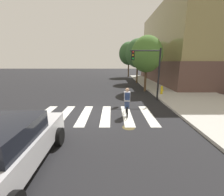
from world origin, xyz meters
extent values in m
plane|color=black|center=(0.00, 0.00, 0.00)|extent=(120.00, 120.00, 0.00)
cube|color=silver|center=(-2.72, 0.00, 0.01)|extent=(0.55, 3.54, 0.01)
cube|color=silver|center=(-1.43, 0.00, 0.01)|extent=(0.55, 3.54, 0.01)
cube|color=silver|center=(-0.15, 0.00, 0.01)|extent=(0.55, 3.54, 0.01)
cube|color=silver|center=(1.14, 0.00, 0.01)|extent=(0.55, 3.54, 0.01)
cube|color=silver|center=(2.42, 0.00, 0.01)|extent=(0.55, 3.54, 0.01)
cube|color=silver|center=(3.71, 0.00, 0.01)|extent=(0.55, 3.54, 0.01)
cylinder|color=#473D1E|center=(2.34, -1.75, 0.00)|extent=(0.64, 0.64, 0.01)
cube|color=#B7B7BC|center=(-1.48, -4.78, 0.69)|extent=(1.96, 4.64, 0.70)
cube|color=black|center=(-1.47, -4.93, 1.31)|extent=(1.70, 2.24, 0.55)
cylinder|color=black|center=(-2.48, -3.33, 0.34)|extent=(0.26, 0.69, 0.68)
cylinder|color=black|center=(-0.55, -3.28, 0.34)|extent=(0.26, 0.69, 0.68)
torus|color=black|center=(2.38, -0.43, 0.33)|extent=(0.09, 0.66, 0.66)
torus|color=black|center=(2.43, 0.62, 0.33)|extent=(0.09, 0.66, 0.66)
cylinder|color=#1972BF|center=(2.41, 0.09, 0.61)|extent=(0.09, 0.89, 0.05)
cylinder|color=#1972BF|center=(2.40, -0.06, 0.68)|extent=(0.04, 0.04, 0.45)
cube|color=#384772|center=(2.40, -0.06, 0.73)|extent=(0.29, 0.21, 0.56)
cube|color=silver|center=(2.40, -0.06, 1.18)|extent=(0.37, 0.26, 0.56)
sphere|color=tan|center=(2.40, -0.06, 1.58)|extent=(0.22, 0.22, 0.22)
cube|color=navy|center=(2.39, -0.24, 1.23)|extent=(0.29, 0.17, 0.40)
cylinder|color=black|center=(5.31, 3.62, 2.10)|extent=(0.14, 0.14, 4.20)
cylinder|color=black|center=(4.11, 3.62, 4.00)|extent=(2.40, 0.10, 0.10)
cube|color=black|center=(3.15, 3.62, 3.65)|extent=(0.24, 0.20, 0.76)
sphere|color=red|center=(3.15, 3.51, 3.89)|extent=(0.14, 0.14, 0.14)
sphere|color=gold|center=(3.15, 3.51, 3.65)|extent=(0.14, 0.14, 0.14)
sphere|color=green|center=(3.15, 3.51, 3.41)|extent=(0.14, 0.14, 0.14)
cylinder|color=gold|center=(6.26, 5.41, 0.47)|extent=(0.22, 0.22, 0.65)
sphere|color=gold|center=(6.26, 5.41, 0.84)|extent=(0.18, 0.18, 0.18)
cylinder|color=gold|center=(6.42, 5.41, 0.51)|extent=(0.12, 0.09, 0.09)
cylinder|color=#4C3823|center=(5.12, 7.53, 1.30)|extent=(0.24, 0.24, 2.61)
ellipsoid|color=#47722D|center=(5.12, 7.53, 3.91)|extent=(3.25, 3.25, 3.73)
cylinder|color=#4C3823|center=(5.30, 14.12, 1.45)|extent=(0.24, 0.24, 2.90)
ellipsoid|color=#386033|center=(5.30, 14.12, 4.34)|extent=(3.60, 3.60, 4.14)
cylinder|color=#4C3823|center=(4.90, 22.56, 1.58)|extent=(0.24, 0.24, 3.16)
ellipsoid|color=#386033|center=(4.90, 22.56, 4.73)|extent=(3.93, 3.93, 4.52)
cube|color=brown|center=(16.54, 15.57, 1.60)|extent=(16.99, 18.98, 3.20)
cube|color=olive|center=(16.54, 15.57, 7.05)|extent=(16.65, 18.60, 7.70)
camera|label=1|loc=(1.51, -8.54, 3.18)|focal=23.81mm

